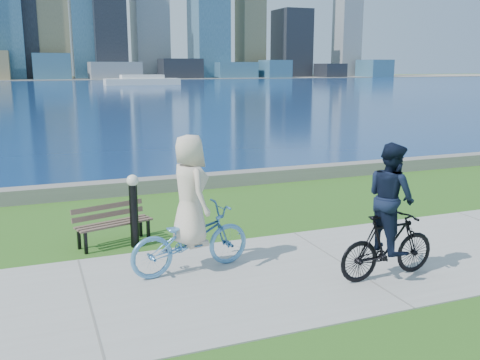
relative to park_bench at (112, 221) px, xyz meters
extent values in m
plane|color=#275717|center=(3.32, -2.44, -0.43)|extent=(320.00, 320.00, 0.00)
cube|color=#9A9995|center=(3.32, -2.44, -0.42)|extent=(80.00, 3.50, 0.02)
cube|color=slate|center=(3.32, 3.76, -0.26)|extent=(90.00, 0.50, 0.35)
cube|color=navy|center=(3.32, 69.56, -0.43)|extent=(320.00, 131.00, 0.01)
cube|color=gray|center=(3.32, 127.56, -0.37)|extent=(320.00, 30.00, 0.12)
cube|color=navy|center=(3.93, 119.35, 2.47)|extent=(7.97, 6.76, 5.80)
cube|color=slate|center=(17.61, 117.68, 1.54)|extent=(11.46, 7.38, 3.94)
cube|color=black|center=(33.64, 119.49, 1.95)|extent=(9.82, 6.72, 4.77)
cube|color=navy|center=(47.65, 119.86, 1.55)|extent=(10.21, 8.13, 3.96)
cube|color=navy|center=(57.72, 116.61, 1.80)|extent=(6.31, 7.05, 4.47)
cube|color=black|center=(74.75, 118.18, 1.39)|extent=(6.18, 7.29, 3.64)
cube|color=navy|center=(87.86, 116.72, 1.91)|extent=(6.84, 8.44, 4.68)
cube|color=black|center=(17.82, 124.87, 14.70)|extent=(7.43, 6.86, 30.27)
cube|color=slate|center=(28.71, 129.95, 18.52)|extent=(8.29, 9.17, 37.90)
cube|color=black|center=(67.28, 126.63, 8.59)|extent=(8.16, 10.15, 18.05)
cube|color=slate|center=(84.06, 125.30, 18.58)|extent=(6.17, 6.18, 38.02)
cube|color=silver|center=(16.34, 79.72, 0.09)|extent=(12.16, 3.47, 1.04)
cube|color=silver|center=(16.34, 79.72, 0.91)|extent=(6.95, 2.61, 0.61)
cube|color=black|center=(-0.51, -0.39, -0.24)|extent=(0.06, 0.06, 0.38)
cube|color=black|center=(0.64, -0.05, -0.24)|extent=(0.06, 0.06, 0.38)
cube|color=black|center=(-0.60, -0.09, -0.24)|extent=(0.06, 0.06, 0.38)
cube|color=black|center=(0.55, 0.24, -0.24)|extent=(0.06, 0.06, 0.38)
cube|color=brown|center=(0.06, -0.22, -0.03)|extent=(1.34, 0.46, 0.03)
cube|color=brown|center=(0.03, -0.09, -0.03)|extent=(1.34, 0.46, 0.03)
cube|color=brown|center=(-0.01, 0.04, -0.03)|extent=(1.34, 0.46, 0.03)
cube|color=brown|center=(-0.04, 0.14, 0.08)|extent=(1.33, 0.43, 0.10)
cube|color=brown|center=(-0.05, 0.17, 0.23)|extent=(1.33, 0.43, 0.10)
cylinder|color=black|center=(0.34, -0.31, 0.15)|extent=(0.15, 0.15, 1.16)
sphere|color=silver|center=(0.34, -0.31, 0.77)|extent=(0.21, 0.21, 0.21)
imported|color=#5392CA|center=(0.95, -1.82, 0.10)|extent=(0.97, 2.05, 1.03)
imported|color=silver|center=(0.95, -1.82, 0.87)|extent=(0.67, 0.92, 1.71)
imported|color=black|center=(3.63, -3.16, 0.09)|extent=(0.53, 1.67, 1.00)
imported|color=black|center=(3.63, -3.16, 0.83)|extent=(0.63, 0.80, 1.63)
camera|label=1|loc=(-1.22, -9.46, 2.74)|focal=40.00mm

